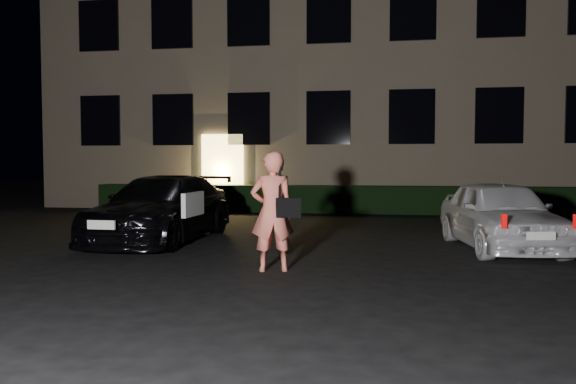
# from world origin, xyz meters

# --- Properties ---
(ground) EXTENTS (80.00, 80.00, 0.00)m
(ground) POSITION_xyz_m (0.00, 0.00, 0.00)
(ground) COLOR black
(ground) RESTS_ON ground
(building) EXTENTS (20.00, 8.11, 12.00)m
(building) POSITION_xyz_m (-0.00, 14.99, 6.00)
(building) COLOR #746A53
(building) RESTS_ON ground
(hedge) EXTENTS (15.00, 0.70, 0.85)m
(hedge) POSITION_xyz_m (0.00, 10.50, 0.42)
(hedge) COLOR black
(hedge) RESTS_ON ground
(sedan) EXTENTS (2.01, 4.64, 1.31)m
(sedan) POSITION_xyz_m (-2.69, 3.68, 0.65)
(sedan) COLOR black
(sedan) RESTS_ON ground
(hatch) EXTENTS (1.95, 3.88, 1.27)m
(hatch) POSITION_xyz_m (3.78, 3.59, 0.63)
(hatch) COLOR white
(hatch) RESTS_ON ground
(man) EXTENTS (0.79, 0.58, 1.73)m
(man) POSITION_xyz_m (0.12, 0.90, 0.87)
(man) COLOR #EC705E
(man) RESTS_ON ground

